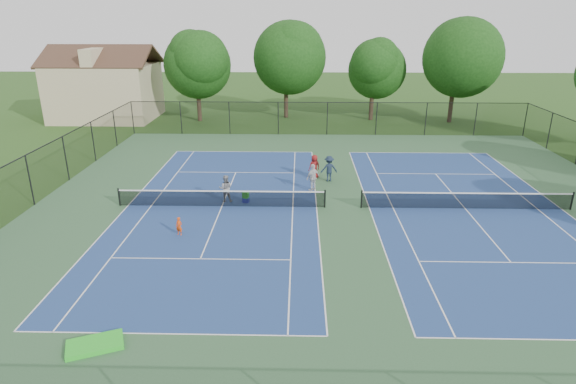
{
  "coord_description": "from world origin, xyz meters",
  "views": [
    {
      "loc": [
        -2.54,
        -25.75,
        10.42
      ],
      "look_at": [
        -3.14,
        -1.0,
        1.3
      ],
      "focal_mm": 30.0,
      "sensor_mm": 36.0,
      "label": 1
    }
  ],
  "objects_px": {
    "ball_crate": "(246,200)",
    "ball_hopper": "(246,195)",
    "tree_back_c": "(374,67)",
    "clapboard_house": "(106,89)",
    "instructor": "(226,188)",
    "bystander_c": "(314,167)",
    "tree_back_b": "(286,54)",
    "bystander_a": "(313,177)",
    "child_player": "(179,226)",
    "tree_back_d": "(457,54)",
    "bystander_b": "(329,169)",
    "tree_back_a": "(196,61)"
  },
  "relations": [
    {
      "from": "ball_hopper",
      "to": "tree_back_d",
      "type": "bearing_deg",
      "value": 51.26
    },
    {
      "from": "bystander_a",
      "to": "clapboard_house",
      "type": "bearing_deg",
      "value": -87.82
    },
    {
      "from": "clapboard_house",
      "to": "bystander_b",
      "type": "relative_size",
      "value": 6.23
    },
    {
      "from": "child_player",
      "to": "instructor",
      "type": "height_order",
      "value": "instructor"
    },
    {
      "from": "tree_back_a",
      "to": "tree_back_c",
      "type": "relative_size",
      "value": 1.09
    },
    {
      "from": "bystander_a",
      "to": "ball_crate",
      "type": "distance_m",
      "value": 4.6
    },
    {
      "from": "tree_back_b",
      "to": "ball_hopper",
      "type": "relative_size",
      "value": 25.87
    },
    {
      "from": "tree_back_c",
      "to": "clapboard_house",
      "type": "distance_m",
      "value": 28.1
    },
    {
      "from": "clapboard_house",
      "to": "ball_hopper",
      "type": "xyz_separation_m",
      "value": [
        17.32,
        -24.29,
        -2.62
      ]
    },
    {
      "from": "tree_back_a",
      "to": "clapboard_house",
      "type": "distance_m",
      "value": 10.47
    },
    {
      "from": "tree_back_d",
      "to": "child_player",
      "type": "height_order",
      "value": "tree_back_d"
    },
    {
      "from": "bystander_c",
      "to": "tree_back_d",
      "type": "bearing_deg",
      "value": -151.4
    },
    {
      "from": "instructor",
      "to": "bystander_c",
      "type": "height_order",
      "value": "instructor"
    },
    {
      "from": "instructor",
      "to": "ball_hopper",
      "type": "height_order",
      "value": "instructor"
    },
    {
      "from": "tree_back_c",
      "to": "bystander_c",
      "type": "bearing_deg",
      "value": -108.32
    },
    {
      "from": "tree_back_b",
      "to": "ball_crate",
      "type": "height_order",
      "value": "tree_back_b"
    },
    {
      "from": "tree_back_b",
      "to": "tree_back_d",
      "type": "xyz_separation_m",
      "value": [
        17.0,
        -2.0,
        0.23
      ]
    },
    {
      "from": "tree_back_a",
      "to": "instructor",
      "type": "height_order",
      "value": "tree_back_a"
    },
    {
      "from": "bystander_b",
      "to": "ball_crate",
      "type": "relative_size",
      "value": 4.92
    },
    {
      "from": "instructor",
      "to": "bystander_c",
      "type": "distance_m",
      "value": 7.0
    },
    {
      "from": "clapboard_house",
      "to": "ball_hopper",
      "type": "relative_size",
      "value": 27.86
    },
    {
      "from": "ball_crate",
      "to": "bystander_a",
      "type": "bearing_deg",
      "value": 27.74
    },
    {
      "from": "child_player",
      "to": "bystander_b",
      "type": "relative_size",
      "value": 0.55
    },
    {
      "from": "tree_back_d",
      "to": "ball_hopper",
      "type": "xyz_separation_m",
      "value": [
        -18.68,
        -23.29,
        -6.35
      ]
    },
    {
      "from": "instructor",
      "to": "ball_hopper",
      "type": "bearing_deg",
      "value": 170.85
    },
    {
      "from": "clapboard_house",
      "to": "tree_back_c",
      "type": "bearing_deg",
      "value": 0.0
    },
    {
      "from": "bystander_c",
      "to": "ball_crate",
      "type": "relative_size",
      "value": 4.61
    },
    {
      "from": "tree_back_c",
      "to": "clapboard_house",
      "type": "relative_size",
      "value": 0.78
    },
    {
      "from": "clapboard_house",
      "to": "bystander_c",
      "type": "relative_size",
      "value": 6.65
    },
    {
      "from": "tree_back_b",
      "to": "tree_back_c",
      "type": "xyz_separation_m",
      "value": [
        9.0,
        -1.0,
        -1.11
      ]
    },
    {
      "from": "tree_back_c",
      "to": "ball_hopper",
      "type": "height_order",
      "value": "tree_back_c"
    },
    {
      "from": "tree_back_c",
      "to": "clapboard_house",
      "type": "height_order",
      "value": "tree_back_c"
    },
    {
      "from": "clapboard_house",
      "to": "child_player",
      "type": "distance_m",
      "value": 32.4
    },
    {
      "from": "bystander_a",
      "to": "ball_crate",
      "type": "relative_size",
      "value": 4.99
    },
    {
      "from": "tree_back_c",
      "to": "instructor",
      "type": "distance_m",
      "value": 27.32
    },
    {
      "from": "clapboard_house",
      "to": "bystander_c",
      "type": "bearing_deg",
      "value": -42.46
    },
    {
      "from": "ball_crate",
      "to": "clapboard_house",
      "type": "bearing_deg",
      "value": 125.49
    },
    {
      "from": "bystander_b",
      "to": "tree_back_b",
      "type": "bearing_deg",
      "value": -90.46
    },
    {
      "from": "tree_back_c",
      "to": "child_player",
      "type": "bearing_deg",
      "value": -115.12
    },
    {
      "from": "tree_back_b",
      "to": "ball_crate",
      "type": "bearing_deg",
      "value": -93.81
    },
    {
      "from": "tree_back_d",
      "to": "ball_crate",
      "type": "bearing_deg",
      "value": -128.74
    },
    {
      "from": "child_player",
      "to": "instructor",
      "type": "xyz_separation_m",
      "value": [
        1.66,
        4.71,
        0.34
      ]
    },
    {
      "from": "tree_back_d",
      "to": "child_player",
      "type": "relative_size",
      "value": 10.85
    },
    {
      "from": "bystander_a",
      "to": "tree_back_c",
      "type": "bearing_deg",
      "value": -148.44
    },
    {
      "from": "tree_back_c",
      "to": "ball_crate",
      "type": "bearing_deg",
      "value": -113.75
    },
    {
      "from": "tree_back_b",
      "to": "tree_back_c",
      "type": "distance_m",
      "value": 9.12
    },
    {
      "from": "clapboard_house",
      "to": "ball_crate",
      "type": "bearing_deg",
      "value": -54.51
    },
    {
      "from": "ball_crate",
      "to": "ball_hopper",
      "type": "relative_size",
      "value": 0.91
    },
    {
      "from": "bystander_b",
      "to": "tree_back_d",
      "type": "bearing_deg",
      "value": -134.77
    },
    {
      "from": "ball_crate",
      "to": "tree_back_c",
      "type": "bearing_deg",
      "value": 66.25
    }
  ]
}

